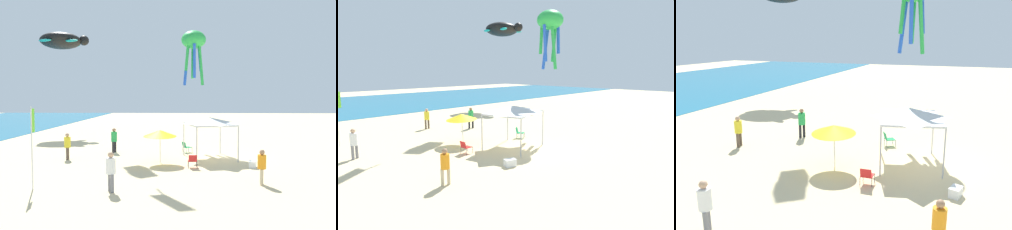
% 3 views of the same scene
% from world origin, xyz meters
% --- Properties ---
extents(ground, '(120.00, 120.00, 0.10)m').
position_xyz_m(ground, '(0.00, 0.00, -0.05)').
color(ground, beige).
extents(ocean_strip, '(120.00, 27.37, 0.02)m').
position_xyz_m(ocean_strip, '(0.00, 33.91, 0.01)').
color(ocean_strip, teal).
rests_on(ocean_strip, ground).
extents(canopy_tent, '(3.96, 3.58, 2.84)m').
position_xyz_m(canopy_tent, '(-0.49, 1.11, 2.57)').
color(canopy_tent, '#B7B7BC').
rests_on(canopy_tent, ground).
extents(beach_umbrella, '(2.14, 2.12, 2.20)m').
position_xyz_m(beach_umbrella, '(-2.26, 4.40, 1.94)').
color(beach_umbrella, silver).
rests_on(beach_umbrella, ground).
extents(folding_chair_right_of_tent, '(0.64, 0.56, 0.82)m').
position_xyz_m(folding_chair_right_of_tent, '(-3.56, 2.37, 0.47)').
color(folding_chair_right_of_tent, black).
rests_on(folding_chair_right_of_tent, ground).
extents(folding_chair_near_cooler, '(0.76, 0.80, 0.82)m').
position_xyz_m(folding_chair_near_cooler, '(1.87, 2.68, 0.47)').
color(folding_chair_near_cooler, black).
rests_on(folding_chair_near_cooler, ground).
extents(cooler_box, '(0.71, 0.57, 0.40)m').
position_xyz_m(cooler_box, '(-3.34, -1.24, 0.20)').
color(cooler_box, white).
rests_on(cooler_box, ground).
extents(person_by_tent, '(0.48, 0.43, 1.80)m').
position_xyz_m(person_by_tent, '(-1.21, 10.75, 1.06)').
color(person_by_tent, brown).
rests_on(person_by_tent, ground).
extents(person_near_umbrella, '(0.45, 0.41, 1.72)m').
position_xyz_m(person_near_umbrella, '(-7.21, -0.84, 1.01)').
color(person_near_umbrella, '#C6B28C').
rests_on(person_near_umbrella, ground).
extents(person_watching_sky, '(0.48, 0.44, 1.87)m').
position_xyz_m(person_watching_sky, '(1.61, 8.13, 1.10)').
color(person_watching_sky, black).
rests_on(person_watching_sky, ground).
extents(person_far_stroller, '(0.44, 0.43, 1.82)m').
position_xyz_m(person_far_stroller, '(-8.69, 6.21, 1.07)').
color(person_far_stroller, slate).
rests_on(person_far_stroller, ground).
extents(kite_turtle_black, '(5.23, 5.70, 2.22)m').
position_xyz_m(kite_turtle_black, '(14.13, 16.49, 10.49)').
color(kite_turtle_black, black).
extents(kite_octopus_green, '(2.04, 2.04, 4.53)m').
position_xyz_m(kite_octopus_green, '(4.68, 2.04, 8.72)').
color(kite_octopus_green, green).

